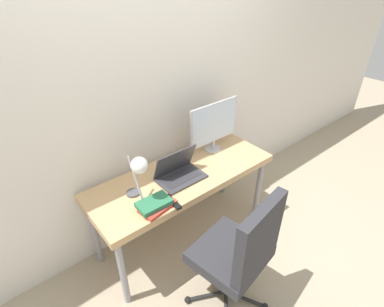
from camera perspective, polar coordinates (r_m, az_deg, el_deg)
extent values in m
plane|color=tan|center=(2.80, 2.46, -18.75)|extent=(12.00, 12.00, 0.00)
cube|color=silver|center=(2.44, -7.30, 11.05)|extent=(8.00, 0.05, 2.60)
cube|color=tan|center=(2.48, -1.73, -4.38)|extent=(1.59, 0.59, 0.06)
cylinder|color=gray|center=(2.33, -13.05, -21.26)|extent=(0.05, 0.05, 0.67)
cylinder|color=gray|center=(2.99, 12.50, -6.58)|extent=(0.05, 0.05, 0.67)
cylinder|color=gray|center=(2.63, -18.07, -14.23)|extent=(0.05, 0.05, 0.67)
cylinder|color=gray|center=(3.23, 6.08, -2.55)|extent=(0.05, 0.05, 0.67)
cube|color=#38383D|center=(2.39, -2.07, -4.70)|extent=(0.37, 0.24, 0.02)
cube|color=#2D2D33|center=(2.39, -2.08, -4.51)|extent=(0.32, 0.14, 0.00)
cube|color=#38383D|center=(2.37, -3.27, -1.51)|extent=(0.37, 0.09, 0.23)
cube|color=silver|center=(2.37, -3.24, -1.54)|extent=(0.33, 0.08, 0.20)
cylinder|color=#B7B7BC|center=(2.77, 3.98, 0.92)|extent=(0.15, 0.15, 0.01)
cylinder|color=#B7B7BC|center=(2.74, 4.02, 1.80)|extent=(0.04, 0.04, 0.09)
cube|color=#B7B7BC|center=(2.64, 4.13, 5.88)|extent=(0.53, 0.02, 0.37)
cube|color=silver|center=(2.63, 4.32, 5.78)|extent=(0.50, 0.00, 0.35)
cylinder|color=#4C4C51|center=(2.29, -11.17, -7.38)|extent=(0.10, 0.10, 0.02)
cylinder|color=#99999E|center=(2.13, -10.63, -4.91)|extent=(0.02, 0.17, 0.33)
sphere|color=white|center=(1.98, -10.00, -2.24)|extent=(0.11, 0.11, 0.11)
sphere|color=black|center=(2.74, 10.42, -20.38)|extent=(0.05, 0.05, 0.05)
cylinder|color=black|center=(2.66, 8.53, -22.48)|extent=(0.30, 0.08, 0.03)
sphere|color=black|center=(2.72, 2.42, -20.14)|extent=(0.05, 0.05, 0.05)
cylinder|color=black|center=(2.65, 4.36, -22.36)|extent=(0.07, 0.31, 0.03)
sphere|color=black|center=(2.53, -0.82, -26.10)|extent=(0.05, 0.05, 0.05)
cylinder|color=black|center=(2.55, 2.88, -25.43)|extent=(0.28, 0.16, 0.03)
sphere|color=black|center=(2.57, 13.70, -26.46)|extent=(0.05, 0.05, 0.05)
cylinder|color=black|center=(2.57, 10.04, -25.61)|extent=(0.17, 0.28, 0.03)
cylinder|color=#2D2D33|center=(2.41, 6.80, -21.93)|extent=(0.04, 0.04, 0.38)
cube|color=#2D2D33|center=(2.22, 7.20, -18.45)|extent=(0.55, 0.53, 0.09)
cube|color=#2D2D33|center=(1.94, 12.66, -15.57)|extent=(0.46, 0.14, 0.51)
cube|color=#B2382D|center=(2.15, -6.53, -9.99)|extent=(0.28, 0.19, 0.02)
cube|color=#286B47|center=(2.13, -7.25, -9.38)|extent=(0.24, 0.15, 0.04)
cube|color=black|center=(2.18, -3.66, -9.19)|extent=(0.05, 0.17, 0.02)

